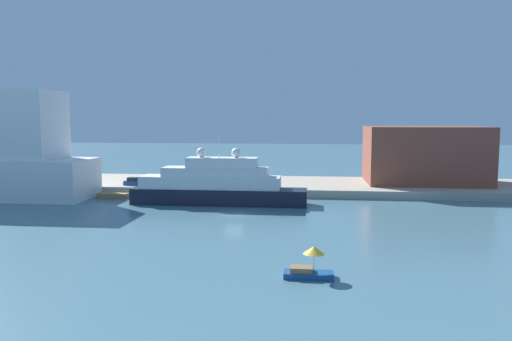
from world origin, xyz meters
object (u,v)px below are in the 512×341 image
Objects in this scene: harbor_building at (424,155)px; parked_car at (136,182)px; work_barge at (113,196)px; large_yacht at (216,185)px; small_motorboat at (309,266)px; mooring_bollard at (267,186)px; person_figure at (159,179)px.

parked_car is at bearing -169.52° from harbor_building.
harbor_building is (55.44, 16.33, 6.37)m from work_barge.
large_yacht is 41.88m from harbor_building.
small_motorboat is 5.18× the size of mooring_bollard.
person_figure is 21.82m from mooring_bollard.
small_motorboat is 0.20× the size of harbor_building.
parked_car is 2.80× the size of person_figure.
harbor_building reaches higher than work_barge.
parked_car is at bearing -135.43° from person_figure.
person_figure is (5.20, 9.76, 1.73)m from work_barge.
large_yacht is at bearing 112.89° from small_motorboat.
small_motorboat is 0.97× the size of parked_car.
person_figure is at bearing 135.30° from large_yacht.
small_motorboat is 51.98m from work_barge.
harbor_building is 13.73× the size of person_figure.
harbor_building is at bearing 7.44° from person_figure.
person_figure reaches higher than small_motorboat.
work_barge is 11.20m from person_figure.
person_figure is at bearing -172.56° from harbor_building.
large_yacht is 33.86× the size of mooring_bollard.
mooring_bollard is at bearing -4.97° from parked_car.
large_yacht is at bearing -30.79° from parked_car.
work_barge is at bearing -118.05° from person_figure.
mooring_bollard is at bearing 99.90° from small_motorboat.
work_barge is 58.14m from harbor_building.
large_yacht reaches higher than work_barge.
large_yacht is 38.68m from small_motorboat.
work_barge is 6.84m from parked_car.
mooring_bollard is (-29.13, -12.05, -4.95)m from harbor_building.
parked_car is at bearing 149.21° from large_yacht.
harbor_building is at bearing 28.84° from large_yacht.
parked_car is 24.62m from mooring_bollard.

